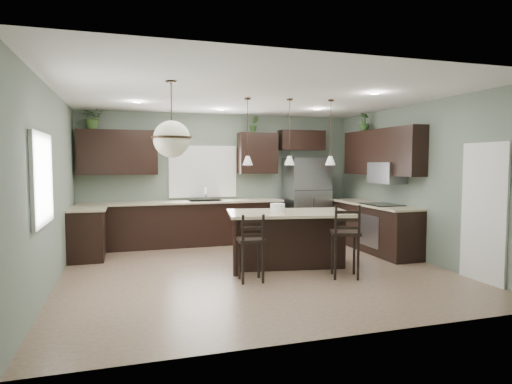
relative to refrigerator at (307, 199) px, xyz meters
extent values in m
plane|color=#9E8466|center=(-1.86, -2.30, -0.93)|extent=(6.00, 6.00, 0.00)
cube|color=white|center=(1.11, -3.85, 0.09)|extent=(0.04, 0.82, 2.04)
cube|color=white|center=(-2.26, 0.44, 0.62)|extent=(1.35, 0.02, 1.00)
cube|color=white|center=(-4.85, -3.10, 0.62)|extent=(0.02, 1.10, 1.00)
cube|color=black|center=(-4.56, -0.60, -0.48)|extent=(0.60, 0.90, 0.90)
cube|color=beige|center=(-4.54, -0.60, -0.01)|extent=(0.66, 0.96, 0.04)
cube|color=black|center=(-2.71, 0.15, -0.48)|extent=(4.20, 0.60, 0.90)
cube|color=beige|center=(-2.71, 0.13, -0.01)|extent=(4.20, 0.66, 0.04)
cube|color=gray|center=(-2.26, 0.13, 0.01)|extent=(0.70, 0.45, 0.01)
cylinder|color=silver|center=(-2.26, 0.10, 0.16)|extent=(0.02, 0.02, 0.28)
cube|color=black|center=(-4.01, 0.28, 1.02)|extent=(1.55, 0.34, 0.90)
cube|color=black|center=(-1.06, 0.28, 1.02)|extent=(0.85, 0.34, 0.90)
cube|color=black|center=(-0.01, 0.28, 1.32)|extent=(1.05, 0.34, 0.45)
cube|color=black|center=(0.84, -1.42, -0.48)|extent=(0.60, 2.35, 0.90)
cube|color=beige|center=(0.82, -1.42, -0.01)|extent=(0.66, 2.35, 0.04)
cube|color=black|center=(0.82, -1.70, 0.02)|extent=(0.58, 0.75, 0.02)
cube|color=gray|center=(0.53, -1.70, -0.48)|extent=(0.01, 0.72, 0.60)
cube|color=black|center=(0.97, -1.42, 1.02)|extent=(0.34, 2.35, 0.90)
cube|color=gray|center=(0.92, -1.70, 0.62)|extent=(0.40, 0.75, 0.40)
cube|color=#999AA1|center=(0.00, 0.00, 0.00)|extent=(0.90, 0.74, 1.85)
cube|color=black|center=(-1.26, -2.15, -0.46)|extent=(2.18, 1.47, 0.92)
cylinder|color=white|center=(-1.45, -2.12, 0.07)|extent=(0.24, 0.24, 0.14)
cube|color=black|center=(-2.13, -2.85, -0.42)|extent=(0.41, 0.41, 1.01)
cube|color=black|center=(-0.70, -3.05, -0.36)|extent=(0.53, 0.53, 1.13)
imported|color=#304A20|center=(-4.46, 0.25, 1.71)|extent=(0.49, 0.45, 0.47)
imported|color=#315525|center=(-1.15, 0.25, 1.66)|extent=(0.22, 0.18, 0.36)
imported|color=#2B4C21|center=(0.94, -0.82, 1.67)|extent=(0.25, 0.25, 0.39)
plane|color=slate|center=(-1.86, 0.45, 0.48)|extent=(6.00, 0.00, 6.00)
plane|color=slate|center=(-1.86, -5.05, 0.48)|extent=(6.00, 0.00, 6.00)
plane|color=slate|center=(-4.86, -2.30, 0.48)|extent=(0.00, 5.50, 5.50)
plane|color=slate|center=(1.14, -2.30, 0.48)|extent=(0.00, 5.50, 5.50)
plane|color=white|center=(-1.86, -2.30, 1.87)|extent=(6.00, 6.00, 0.00)
camera|label=1|loc=(-3.85, -8.80, 0.83)|focal=30.00mm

